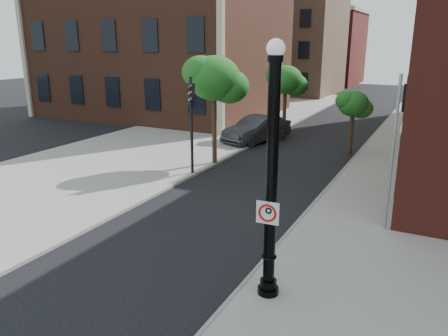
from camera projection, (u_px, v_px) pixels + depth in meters
The scene contains 16 objects.
ground at pixel (160, 283), 11.46m from camera, with size 120.00×120.00×0.00m, color black.
sidewalk_right at pixel (429, 199), 17.38m from camera, with size 8.00×60.00×0.12m, color gray.
sidewalk_left at pixel (202, 130), 30.77m from camera, with size 10.00×50.00×0.12m, color gray.
curb_edge at pixel (331, 185), 19.10m from camera, with size 0.10×60.00×0.14m, color gray.
victorian_building at pixel (164, 8), 36.50m from camera, with size 18.60×14.60×17.95m.
bg_building_tan_a at pixel (287, 42), 52.66m from camera, with size 12.00×12.00×12.00m, color #8B664B.
bg_building_red at pixel (318, 49), 64.91m from camera, with size 12.00×12.00×10.00m, color maroon.
lamppost at pixel (271, 189), 10.03m from camera, with size 0.52×0.52×6.17m.
no_parking_sign at pixel (268, 213), 10.05m from camera, with size 0.55×0.09×0.55m.
parked_car at pixel (257, 129), 27.32m from camera, with size 1.72×4.94×1.63m, color #28292D.
traffic_signal_left at pixel (191, 110), 19.83m from camera, with size 0.36×0.40×4.59m.
traffic_signal_right at pixel (405, 119), 16.31m from camera, with size 0.34×0.41×4.91m.
utility_pole at pixel (392, 157), 13.84m from camera, with size 0.10×0.10×5.17m, color #999999.
street_tree_a at pixel (215, 79), 21.28m from camera, with size 3.04×2.74×5.47m.
street_tree_b at pixel (286, 81), 28.33m from camera, with size 2.57×2.33×4.64m.
street_tree_c at pixel (354, 105), 23.81m from camera, with size 1.96×1.77×3.53m.
Camera 1 is at (6.13, -8.28, 6.11)m, focal length 35.00 mm.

